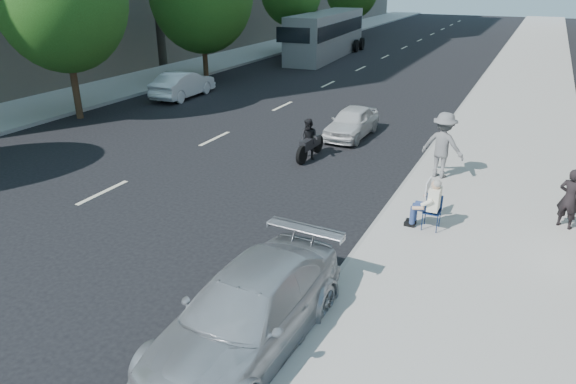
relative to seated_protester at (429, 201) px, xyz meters
The scene contains 11 objects.
ground 4.59m from the seated_protester, 126.42° to the right, with size 160.00×160.00×0.00m, color black.
near_sidewalk 16.45m from the seated_protester, 85.37° to the left, with size 5.00×120.00×0.15m, color #A7A39C.
far_sidewalk 25.42m from the seated_protester, 139.86° to the left, with size 4.50×120.00×0.15m, color #A7A39C.
seated_protester is the anchor object (origin of this frame).
jogger 3.73m from the seated_protester, 95.75° to the left, with size 1.32×0.76×2.04m, color slate.
pedestrian_woman 3.46m from the seated_protester, 26.46° to the left, with size 0.56×0.37×1.54m, color black.
parked_sedan 5.93m from the seated_protester, 108.42° to the right, with size 1.93×4.76×1.38m, color #AFB1B6.
white_sedan_near 8.32m from the seated_protester, 122.29° to the left, with size 1.38×3.44×1.17m, color silver.
white_sedan_mid 17.72m from the seated_protester, 146.15° to the left, with size 1.43×4.11×1.35m, color white.
motorcycle 6.23m from the seated_protester, 141.68° to the left, with size 0.73×2.05×1.42m.
bus 29.56m from the seated_protester, 116.86° to the left, with size 3.42×12.21×3.30m.
Camera 1 is at (4.58, -8.19, 6.00)m, focal length 32.00 mm.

